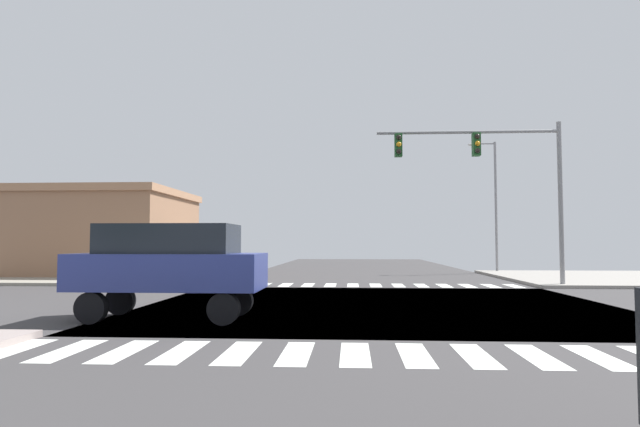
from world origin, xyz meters
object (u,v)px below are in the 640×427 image
traffic_signal_mast (489,164)px  street_lamp (492,194)px  bank_building (58,233)px  suv_middle_2 (169,263)px

traffic_signal_mast → street_lamp: (2.88, 10.67, -0.36)m
bank_building → traffic_signal_mast: bearing=-17.1°
traffic_signal_mast → street_lamp: street_lamp is taller
street_lamp → suv_middle_2: size_ratio=1.80×
street_lamp → suv_middle_2: street_lamp is taller
bank_building → suv_middle_2: bearing=-53.8°
traffic_signal_mast → bank_building: (-23.26, 7.17, -2.81)m
street_lamp → bank_building: (-26.14, -3.51, -2.45)m
street_lamp → bank_building: bearing=-172.4°
traffic_signal_mast → street_lamp: size_ratio=0.96×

